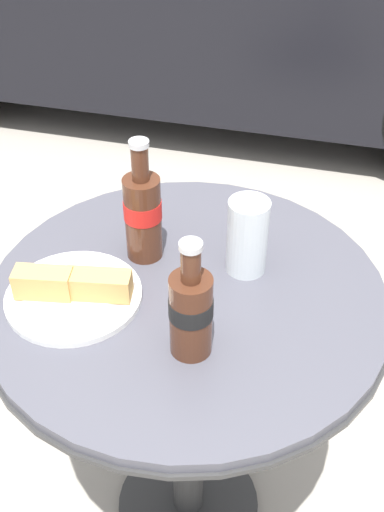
% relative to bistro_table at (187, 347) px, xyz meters
% --- Properties ---
extents(ground_plane, '(30.00, 30.00, 0.00)m').
position_rel_bistro_table_xyz_m(ground_plane, '(0.00, 0.00, -0.59)').
color(ground_plane, '#A8A093').
extents(bistro_table, '(0.75, 0.75, 0.75)m').
position_rel_bistro_table_xyz_m(bistro_table, '(0.00, 0.00, 0.00)').
color(bistro_table, '#333333').
rests_on(bistro_table, ground_plane).
extents(cola_bottle_left, '(0.07, 0.07, 0.25)m').
position_rel_bistro_table_xyz_m(cola_bottle_left, '(-0.11, 0.08, 0.25)').
color(cola_bottle_left, '#4C2819').
rests_on(cola_bottle_left, bistro_table).
extents(cola_bottle_right, '(0.07, 0.07, 0.22)m').
position_rel_bistro_table_xyz_m(cola_bottle_right, '(0.04, -0.14, 0.24)').
color(cola_bottle_right, '#4C2819').
rests_on(cola_bottle_right, bistro_table).
extents(drinking_glass, '(0.08, 0.08, 0.15)m').
position_rel_bistro_table_xyz_m(drinking_glass, '(0.09, 0.09, 0.22)').
color(drinking_glass, silver).
rests_on(drinking_glass, bistro_table).
extents(lunch_plate_near, '(0.25, 0.25, 0.07)m').
position_rel_bistro_table_xyz_m(lunch_plate_near, '(-0.19, -0.08, 0.17)').
color(lunch_plate_near, white).
rests_on(lunch_plate_near, bistro_table).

